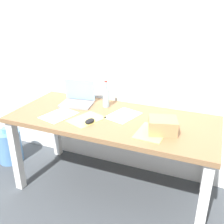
{
  "coord_description": "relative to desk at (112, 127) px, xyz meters",
  "views": [
    {
      "loc": [
        0.78,
        -1.87,
        1.68
      ],
      "look_at": [
        0.0,
        0.0,
        0.81
      ],
      "focal_mm": 41.36,
      "sensor_mm": 36.0,
      "label": 1
    }
  ],
  "objects": [
    {
      "name": "laptop_left",
      "position": [
        -0.43,
        0.17,
        0.15
      ],
      "size": [
        0.33,
        0.26,
        0.23
      ],
      "color": "gray",
      "rests_on": "desk"
    },
    {
      "name": "paper_sheet_near_back",
      "position": [
        0.08,
        0.07,
        0.1
      ],
      "size": [
        0.29,
        0.34,
        0.0
      ],
      "primitive_type": "cube",
      "rotation": [
        0.0,
        0.0,
        -0.29
      ],
      "color": "white",
      "rests_on": "desk"
    },
    {
      "name": "back_wall",
      "position": [
        0.0,
        0.45,
        0.64
      ],
      "size": [
        5.2,
        0.08,
        2.6
      ],
      "primitive_type": "cube",
      "color": "white",
      "rests_on": "ground"
    },
    {
      "name": "paper_yellow_folder",
      "position": [
        -0.19,
        -0.12,
        0.1
      ],
      "size": [
        0.3,
        0.35,
        0.0
      ],
      "primitive_type": "cube",
      "rotation": [
        0.0,
        0.0,
        -0.35
      ],
      "color": "#F4E06B",
      "rests_on": "desk"
    },
    {
      "name": "water_cooler_jug",
      "position": [
        -1.25,
        0.01,
        -0.48
      ],
      "size": [
        0.27,
        0.27,
        0.41
      ],
      "color": "#598CC6",
      "rests_on": "ground"
    },
    {
      "name": "paper_sheet_front_left",
      "position": [
        -0.45,
        -0.14,
        0.1
      ],
      "size": [
        0.28,
        0.34,
        0.0
      ],
      "primitive_type": "cube",
      "rotation": [
        0.0,
        0.0,
        -0.26
      ],
      "color": "white",
      "rests_on": "desk"
    },
    {
      "name": "desk",
      "position": [
        0.0,
        0.0,
        0.0
      ],
      "size": [
        1.78,
        0.78,
        0.76
      ],
      "color": "olive",
      "rests_on": "ground"
    },
    {
      "name": "paper_sheet_front_right",
      "position": [
        0.38,
        -0.14,
        0.1
      ],
      "size": [
        0.23,
        0.31,
        0.0
      ],
      "primitive_type": "cube",
      "rotation": [
        0.0,
        0.0,
        -0.06
      ],
      "color": "#F4E06B",
      "rests_on": "desk"
    },
    {
      "name": "beer_bottle",
      "position": [
        -0.15,
        0.2,
        0.2
      ],
      "size": [
        0.06,
        0.06,
        0.25
      ],
      "color": "#99B7C1",
      "rests_on": "desk"
    },
    {
      "name": "cardboard_box",
      "position": [
        0.46,
        -0.11,
        0.15
      ],
      "size": [
        0.25,
        0.23,
        0.11
      ],
      "primitive_type": "cube",
      "rotation": [
        0.0,
        0.0,
        0.28
      ],
      "color": "tan",
      "rests_on": "desk"
    },
    {
      "name": "computer_mouse",
      "position": [
        -0.13,
        -0.17,
        0.11
      ],
      "size": [
        0.08,
        0.11,
        0.03
      ],
      "primitive_type": "ellipsoid",
      "rotation": [
        0.0,
        0.0,
        -0.2
      ],
      "color": "black",
      "rests_on": "desk"
    },
    {
      "name": "ground_plane",
      "position": [
        0.0,
        0.0,
        -0.66
      ],
      "size": [
        8.0,
        8.0,
        0.0
      ],
      "primitive_type": "plane",
      "color": "#42474C"
    }
  ]
}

